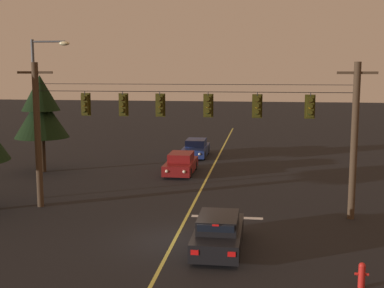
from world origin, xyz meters
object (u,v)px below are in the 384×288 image
(traffic_light_far_right, at_px, (310,107))
(car_waiting_near_lane, at_px, (218,233))
(traffic_light_centre, at_px, (160,105))
(car_oncoming_lead, at_px, (181,164))
(traffic_light_left_inner, at_px, (123,105))
(traffic_light_leftmost, at_px, (85,105))
(tree_verge_near, at_px, (41,110))
(street_lamp_corner, at_px, (40,105))
(traffic_light_right_inner, at_px, (208,106))
(traffic_light_rightmost, at_px, (257,106))
(fire_hydrant, at_px, (362,274))
(car_oncoming_trailing, at_px, (196,148))

(traffic_light_far_right, bearing_deg, car_waiting_near_lane, -127.57)
(traffic_light_centre, distance_m, car_oncoming_lead, 10.34)
(traffic_light_left_inner, bearing_deg, traffic_light_leftmost, 180.00)
(traffic_light_centre, relative_size, tree_verge_near, 0.19)
(traffic_light_centre, xyz_separation_m, traffic_light_far_right, (7.07, 0.00, 0.00))
(traffic_light_centre, relative_size, street_lamp_corner, 0.14)
(traffic_light_right_inner, height_order, traffic_light_rightmost, same)
(tree_verge_near, relative_size, fire_hydrant, 7.81)
(traffic_light_rightmost, bearing_deg, traffic_light_centre, 180.00)
(traffic_light_far_right, distance_m, car_waiting_near_lane, 7.72)
(traffic_light_rightmost, bearing_deg, fire_hydrant, -65.71)
(tree_verge_near, bearing_deg, traffic_light_centre, -40.62)
(car_waiting_near_lane, bearing_deg, tree_verge_near, 134.54)
(car_oncoming_trailing, relative_size, fire_hydrant, 5.26)
(traffic_light_far_right, bearing_deg, traffic_light_leftmost, 180.00)
(car_oncoming_lead, xyz_separation_m, fire_hydrant, (8.66, -17.07, -0.21))
(car_waiting_near_lane, xyz_separation_m, street_lamp_corner, (-10.09, 6.55, 4.42))
(traffic_light_centre, relative_size, traffic_light_far_right, 1.00)
(traffic_light_left_inner, bearing_deg, car_oncoming_trailing, 84.71)
(car_waiting_near_lane, bearing_deg, traffic_light_far_right, 52.43)
(car_waiting_near_lane, bearing_deg, car_oncoming_lead, 104.94)
(street_lamp_corner, relative_size, fire_hydrant, 10.12)
(car_waiting_near_lane, xyz_separation_m, car_oncoming_trailing, (-3.64, 20.92, -0.00))
(car_oncoming_lead, bearing_deg, traffic_light_right_inner, -73.06)
(street_lamp_corner, distance_m, tree_verge_near, 7.54)
(traffic_light_rightmost, distance_m, car_oncoming_trailing, 17.38)
(traffic_light_leftmost, distance_m, traffic_light_right_inner, 6.07)
(traffic_light_rightmost, relative_size, tree_verge_near, 0.19)
(traffic_light_left_inner, height_order, car_waiting_near_lane, traffic_light_left_inner)
(traffic_light_left_inner, bearing_deg, tree_verge_near, 133.53)
(traffic_light_rightmost, bearing_deg, car_oncoming_trailing, 107.32)
(traffic_light_left_inner, distance_m, fire_hydrant, 13.57)
(traffic_light_leftmost, bearing_deg, traffic_light_left_inner, 0.00)
(car_oncoming_lead, distance_m, fire_hydrant, 19.14)
(traffic_light_leftmost, bearing_deg, traffic_light_far_right, 0.00)
(traffic_light_right_inner, bearing_deg, car_waiting_near_lane, -78.94)
(tree_verge_near, distance_m, fire_hydrant, 24.60)
(traffic_light_leftmost, relative_size, traffic_light_left_inner, 1.00)
(traffic_light_far_right, bearing_deg, fire_hydrant, -81.98)
(traffic_light_centre, relative_size, car_oncoming_lead, 0.28)
(traffic_light_leftmost, relative_size, traffic_light_rightmost, 1.00)
(street_lamp_corner, bearing_deg, traffic_light_far_right, -6.74)
(traffic_light_right_inner, distance_m, traffic_light_far_right, 4.74)
(traffic_light_rightmost, height_order, street_lamp_corner, street_lamp_corner)
(traffic_light_left_inner, height_order, street_lamp_corner, street_lamp_corner)
(traffic_light_right_inner, xyz_separation_m, car_waiting_near_lane, (0.96, -4.91, -4.60))
(traffic_light_right_inner, relative_size, fire_hydrant, 1.45)
(traffic_light_far_right, height_order, car_oncoming_lead, traffic_light_far_right)
(traffic_light_right_inner, xyz_separation_m, traffic_light_far_right, (4.74, 0.00, 0.00))
(traffic_light_centre, bearing_deg, car_waiting_near_lane, -56.17)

